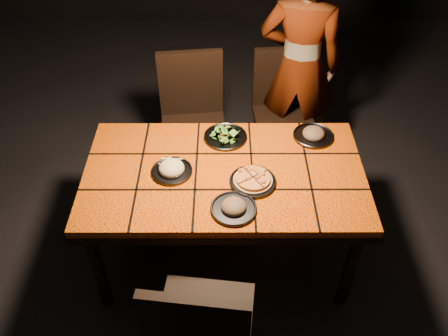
{
  "coord_description": "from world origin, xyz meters",
  "views": [
    {
      "loc": [
        -0.0,
        -1.98,
        2.59
      ],
      "look_at": [
        -0.0,
        -0.05,
        0.82
      ],
      "focal_mm": 38.0,
      "sensor_mm": 36.0,
      "label": 1
    }
  ],
  "objects_px": {
    "chair_far_left": "(193,113)",
    "diner": "(299,66)",
    "dining_table": "(224,181)",
    "chair_far_right": "(282,104)",
    "chair_near": "(201,330)",
    "plate_pasta": "(172,170)",
    "plate_pizza": "(253,180)"
  },
  "relations": [
    {
      "from": "dining_table",
      "to": "chair_far_right",
      "type": "relative_size",
      "value": 1.71
    },
    {
      "from": "diner",
      "to": "plate_pasta",
      "type": "distance_m",
      "value": 1.35
    },
    {
      "from": "plate_pasta",
      "to": "chair_far_left",
      "type": "bearing_deg",
      "value": 84.83
    },
    {
      "from": "dining_table",
      "to": "chair_far_left",
      "type": "relative_size",
      "value": 1.6
    },
    {
      "from": "chair_near",
      "to": "chair_far_right",
      "type": "relative_size",
      "value": 1.06
    },
    {
      "from": "dining_table",
      "to": "plate_pasta",
      "type": "xyz_separation_m",
      "value": [
        -0.3,
        -0.01,
        0.1
      ]
    },
    {
      "from": "plate_pizza",
      "to": "chair_far_left",
      "type": "bearing_deg",
      "value": 113.19
    },
    {
      "from": "chair_far_right",
      "to": "plate_pasta",
      "type": "relative_size",
      "value": 4.04
    },
    {
      "from": "dining_table",
      "to": "chair_near",
      "type": "height_order",
      "value": "chair_near"
    },
    {
      "from": "chair_far_right",
      "to": "diner",
      "type": "distance_m",
      "value": 0.3
    },
    {
      "from": "chair_far_right",
      "to": "plate_pizza",
      "type": "distance_m",
      "value": 1.12
    },
    {
      "from": "dining_table",
      "to": "chair_far_left",
      "type": "height_order",
      "value": "chair_far_left"
    },
    {
      "from": "chair_near",
      "to": "chair_far_right",
      "type": "bearing_deg",
      "value": -99.64
    },
    {
      "from": "chair_near",
      "to": "plate_pizza",
      "type": "distance_m",
      "value": 0.85
    },
    {
      "from": "chair_near",
      "to": "chair_far_left",
      "type": "relative_size",
      "value": 1.0
    },
    {
      "from": "dining_table",
      "to": "chair_far_left",
      "type": "xyz_separation_m",
      "value": [
        -0.22,
        0.8,
        -0.09
      ]
    },
    {
      "from": "chair_far_right",
      "to": "plate_pasta",
      "type": "bearing_deg",
      "value": -132.34
    },
    {
      "from": "chair_far_left",
      "to": "chair_far_right",
      "type": "height_order",
      "value": "chair_far_left"
    },
    {
      "from": "chair_near",
      "to": "plate_pasta",
      "type": "relative_size",
      "value": 4.29
    },
    {
      "from": "dining_table",
      "to": "chair_far_right",
      "type": "xyz_separation_m",
      "value": [
        0.44,
        0.96,
        -0.13
      ]
    },
    {
      "from": "dining_table",
      "to": "chair_far_left",
      "type": "distance_m",
      "value": 0.83
    },
    {
      "from": "chair_far_right",
      "to": "plate_pasta",
      "type": "distance_m",
      "value": 1.24
    },
    {
      "from": "chair_far_left",
      "to": "chair_far_right",
      "type": "xyz_separation_m",
      "value": [
        0.66,
        0.16,
        -0.03
      ]
    },
    {
      "from": "plate_pasta",
      "to": "dining_table",
      "type": "bearing_deg",
      "value": 1.87
    },
    {
      "from": "chair_far_right",
      "to": "plate_pizza",
      "type": "xyz_separation_m",
      "value": [
        -0.28,
        -1.06,
        0.22
      ]
    },
    {
      "from": "dining_table",
      "to": "diner",
      "type": "bearing_deg",
      "value": 62.33
    },
    {
      "from": "plate_pasta",
      "to": "chair_near",
      "type": "bearing_deg",
      "value": -77.75
    },
    {
      "from": "chair_near",
      "to": "chair_far_left",
      "type": "height_order",
      "value": "chair_far_left"
    },
    {
      "from": "chair_far_left",
      "to": "diner",
      "type": "distance_m",
      "value": 0.84
    },
    {
      "from": "diner",
      "to": "plate_pasta",
      "type": "xyz_separation_m",
      "value": [
        -0.84,
        -1.05,
        -0.05
      ]
    },
    {
      "from": "chair_near",
      "to": "diner",
      "type": "height_order",
      "value": "diner"
    },
    {
      "from": "chair_far_left",
      "to": "diner",
      "type": "height_order",
      "value": "diner"
    }
  ]
}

